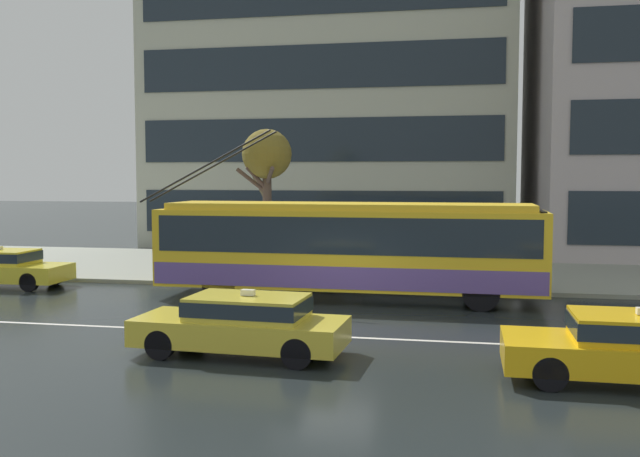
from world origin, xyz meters
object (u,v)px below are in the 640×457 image
Objects in this scene: trolleybus at (348,247)px; taxi_oncoming_near at (243,322)px; taxi_oncoming_far at (637,345)px; pedestrian_at_shelter at (497,237)px; street_tree_bare at (267,159)px; bus_shelter at (305,225)px; taxi_queued_behind_bus at (2,266)px; pedestrian_approaching_curb at (488,234)px.

trolleybus is 7.18m from taxi_oncoming_near.
pedestrian_at_shelter is (-1.94, 9.66, 1.10)m from taxi_oncoming_far.
pedestrian_at_shelter is 0.38× the size of street_tree_bare.
taxi_queued_behind_bus is at bearing -163.23° from bus_shelter.
taxi_queued_behind_bus is at bearing 156.95° from taxi_oncoming_far.
taxi_oncoming_far is 12.52m from pedestrian_approaching_curb.
trolleybus is 10.02m from taxi_oncoming_far.
pedestrian_approaching_curb is at bearing 64.86° from taxi_oncoming_near.
taxi_oncoming_far is (7.59, -0.59, 0.00)m from taxi_oncoming_near.
taxi_oncoming_far is at bearing -23.05° from taxi_queued_behind_bus.
pedestrian_at_shelter is 8.83m from street_tree_bare.
taxi_queued_behind_bus is at bearing -154.53° from street_tree_bare.
pedestrian_approaching_curb is at bearing 47.11° from trolleybus.
street_tree_bare is at bearing 149.75° from bus_shelter.
street_tree_bare is (-1.63, 0.95, 2.35)m from bus_shelter.
taxi_oncoming_far is 1.11× the size of bus_shelter.
taxi_oncoming_far is 2.26× the size of pedestrian_approaching_curb.
trolleybus is at bearing -0.94° from taxi_queued_behind_bus.
trolleybus is at bearing -48.34° from street_tree_bare.
pedestrian_at_shelter is (4.50, 2.04, 0.18)m from trolleybus.
taxi_oncoming_near is 12.99m from taxi_queued_behind_bus.
taxi_oncoming_near is 2.22× the size of pedestrian_approaching_curb.
taxi_oncoming_far is at bearing -49.31° from street_tree_bare.
pedestrian_approaching_curb is (5.49, 11.70, 1.01)m from taxi_oncoming_near.
taxi_oncoming_near is at bearing -33.81° from taxi_queued_behind_bus.
pedestrian_approaching_curb is at bearing 93.43° from pedestrian_at_shelter.
taxi_queued_behind_bus is at bearing -164.63° from pedestrian_approaching_curb.
street_tree_bare is at bearing 25.47° from taxi_queued_behind_bus.
trolleybus is 6.19m from street_tree_bare.
pedestrian_at_shelter is at bearing -9.93° from bus_shelter.
pedestrian_at_shelter is at bearing -14.40° from street_tree_bare.
trolleybus reaches higher than taxi_oncoming_far.
pedestrian_at_shelter is at bearing 6.39° from taxi_queued_behind_bus.
trolleybus is at bearing 130.16° from taxi_oncoming_far.
street_tree_bare is (-3.68, 4.13, 2.78)m from trolleybus.
taxi_oncoming_near is at bearing -77.25° from street_tree_bare.
pedestrian_approaching_curb is at bearing 15.37° from taxi_queued_behind_bus.
trolleybus is 2.76× the size of taxi_oncoming_near.
street_tree_bare is (-2.53, 11.17, 3.69)m from taxi_oncoming_near.
taxi_oncoming_far is 13.80m from bus_shelter.
street_tree_bare reaches higher than bus_shelter.
taxi_oncoming_far is at bearing -80.32° from pedestrian_approaching_curb.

